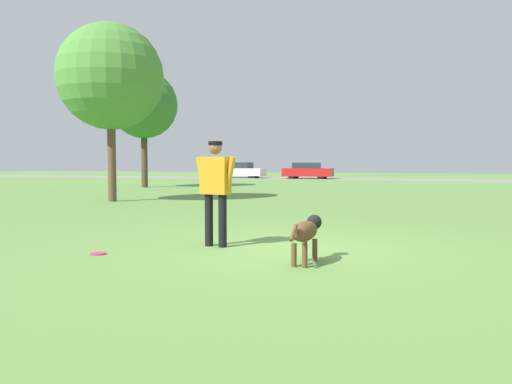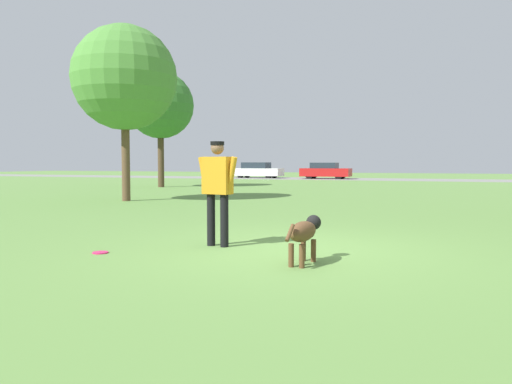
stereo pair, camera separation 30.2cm
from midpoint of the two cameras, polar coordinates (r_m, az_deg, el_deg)
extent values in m
plane|color=#608C42|center=(7.63, 4.78, -6.60)|extent=(120.00, 120.00, 0.00)
cube|color=gray|center=(40.78, 17.82, 1.34)|extent=(120.00, 6.00, 0.01)
cylinder|color=black|center=(7.81, -2.53, -3.29)|extent=(0.15, 0.15, 0.83)
cylinder|color=black|center=(7.95, -4.07, -3.18)|extent=(0.15, 0.15, 0.83)
cube|color=#C68419|center=(7.83, -3.33, 1.90)|extent=(0.49, 0.29, 0.59)
cylinder|color=#C68419|center=(7.69, -1.73, 1.88)|extent=(0.22, 0.12, 0.59)
cylinder|color=#C68419|center=(7.98, -4.87, 1.92)|extent=(0.22, 0.12, 0.59)
sphere|color=brown|center=(7.83, -3.34, 5.05)|extent=(0.24, 0.24, 0.21)
cylinder|color=black|center=(7.84, -3.34, 5.58)|extent=(0.25, 0.25, 0.06)
ellipsoid|color=brown|center=(6.51, 6.69, -4.51)|extent=(0.32, 0.74, 0.26)
ellipsoid|color=black|center=(6.70, 7.23, -4.68)|extent=(0.19, 0.16, 0.14)
sphere|color=black|center=(6.91, 7.85, -3.46)|extent=(0.22, 0.22, 0.21)
cylinder|color=brown|center=(6.79, 6.71, -6.58)|extent=(0.08, 0.08, 0.30)
cylinder|color=brown|center=(6.74, 7.87, -6.65)|extent=(0.08, 0.08, 0.30)
cylinder|color=brown|center=(6.37, 5.40, -7.22)|extent=(0.08, 0.08, 0.30)
cylinder|color=brown|center=(6.33, 6.63, -7.30)|extent=(0.08, 0.08, 0.30)
cylinder|color=brown|center=(6.09, 5.32, -4.68)|extent=(0.07, 0.23, 0.20)
cylinder|color=#E52366|center=(7.62, -16.29, -6.66)|extent=(0.23, 0.23, 0.02)
torus|color=#E52366|center=(7.62, -16.29, -6.66)|extent=(0.23, 0.23, 0.02)
cylinder|color=brown|center=(17.78, -14.19, 3.65)|extent=(0.28, 0.28, 2.89)
sphere|color=#4C8938|center=(18.02, -14.32, 12.54)|extent=(3.58, 3.58, 3.58)
cylinder|color=#4C3826|center=(27.67, -10.51, 3.76)|extent=(0.34, 0.34, 3.09)
sphere|color=#38752D|center=(27.85, -10.57, 9.74)|extent=(3.62, 3.62, 3.62)
cube|color=white|center=(43.66, 0.37, 2.30)|extent=(4.43, 1.84, 0.65)
cube|color=#232D38|center=(43.71, 0.21, 3.06)|extent=(2.32, 1.53, 0.52)
cylinder|color=black|center=(43.87, 2.32, 1.99)|extent=(0.58, 0.22, 0.57)
cylinder|color=black|center=(42.51, 1.64, 1.95)|extent=(0.58, 0.22, 0.57)
cylinder|color=black|center=(44.85, -0.83, 2.02)|extent=(0.58, 0.22, 0.57)
cylinder|color=black|center=(43.52, -1.59, 1.98)|extent=(0.58, 0.22, 0.57)
cube|color=red|center=(41.68, 8.19, 2.24)|extent=(4.05, 1.83, 0.66)
cube|color=#232D38|center=(41.70, 8.03, 3.02)|extent=(2.11, 1.57, 0.47)
cylinder|color=black|center=(42.21, 10.03, 1.91)|extent=(0.60, 0.20, 0.60)
cylinder|color=black|center=(40.65, 9.61, 1.86)|extent=(0.60, 0.20, 0.60)
cylinder|color=black|center=(42.73, 6.82, 1.95)|extent=(0.60, 0.20, 0.60)
cylinder|color=black|center=(41.19, 6.29, 1.90)|extent=(0.60, 0.20, 0.60)
camera|label=1|loc=(0.15, -88.79, 0.07)|focal=35.00mm
camera|label=2|loc=(0.15, 91.21, -0.07)|focal=35.00mm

